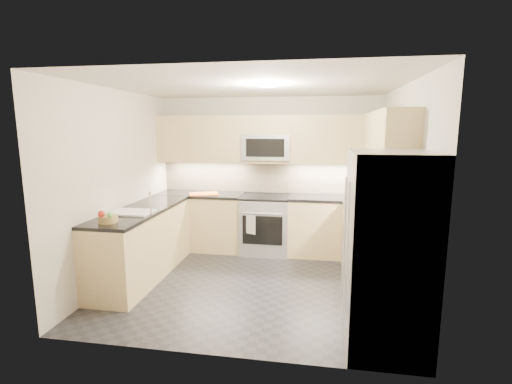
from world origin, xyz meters
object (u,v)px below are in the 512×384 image
Objects in this scene: utensil_bowl at (373,194)px; fruit_basket at (108,219)px; microwave at (267,147)px; gas_range at (265,225)px; cutting_board at (204,194)px; refrigerator at (387,251)px.

utensil_bowl is 1.44× the size of fruit_basket.
fruit_basket is at bearing -125.43° from microwave.
gas_range is 1.98× the size of cutting_board.
fruit_basket is (-2.97, 0.41, 0.08)m from refrigerator.
fruit_basket is (-3.16, -1.91, -0.05)m from utensil_bowl.
cutting_board is (-2.64, 0.04, -0.08)m from utensil_bowl.
refrigerator is 2.32m from utensil_bowl.
microwave is 2.45× the size of utensil_bowl.
fruit_basket reaches higher than cutting_board.
refrigerator is 3.92× the size of cutting_board.
microwave is 0.42× the size of refrigerator.
utensil_bowl is 3.69m from fruit_basket.
gas_range is 1.12m from cutting_board.
microwave is 1.78m from utensil_bowl.
gas_range is at bearing 3.81° from cutting_board.
refrigerator reaches higher than utensil_bowl.
microwave is (0.00, 0.12, 1.24)m from gas_range.
utensil_bowl reaches higher than fruit_basket.
fruit_basket is (-0.52, -1.95, 0.03)m from cutting_board.
gas_range is 2.93× the size of utensil_bowl.
gas_range is 2.58m from fruit_basket.
gas_range is at bearing 52.93° from fruit_basket.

